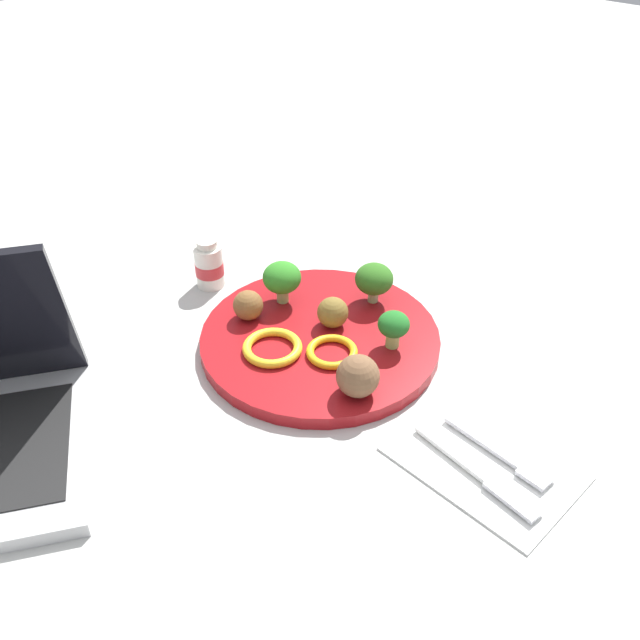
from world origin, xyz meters
name	(u,v)px	position (x,y,z in m)	size (l,w,h in m)	color
ground_plane	(320,344)	(0.00, 0.00, 0.00)	(4.00, 4.00, 0.00)	#B2B2AD
plate	(320,339)	(0.00, 0.00, 0.01)	(0.28, 0.28, 0.02)	maroon
broccoli_floret_front_left	(394,326)	(0.08, 0.04, 0.04)	(0.04, 0.04, 0.04)	#9BD06C
broccoli_floret_mid_left	(374,279)	(0.01, 0.09, 0.05)	(0.05, 0.05, 0.05)	#A2BA80
broccoli_floret_back_right	(282,278)	(-0.08, 0.02, 0.05)	(0.05, 0.05, 0.05)	#9ABD73
meatball_back_left	(358,376)	(0.10, -0.05, 0.04)	(0.05, 0.05, 0.05)	brown
meatball_mid_right	(248,305)	(-0.09, -0.03, 0.03)	(0.04, 0.04, 0.04)	brown
meatball_near_rim	(334,313)	(0.00, 0.02, 0.03)	(0.04, 0.04, 0.04)	brown
pepper_ring_mid_left	(272,348)	(-0.02, -0.06, 0.02)	(0.07, 0.07, 0.01)	yellow
pepper_ring_mid_right	(332,352)	(0.04, -0.02, 0.02)	(0.06, 0.06, 0.01)	yellow
napkin	(484,462)	(0.24, -0.03, 0.00)	(0.17, 0.12, 0.01)	white
fork	(502,453)	(0.25, -0.02, 0.01)	(0.12, 0.03, 0.01)	silver
knife	(480,473)	(0.25, -0.05, 0.01)	(0.15, 0.04, 0.01)	white
yogurt_bottle	(208,266)	(-0.19, 0.00, 0.03)	(0.04, 0.04, 0.07)	white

